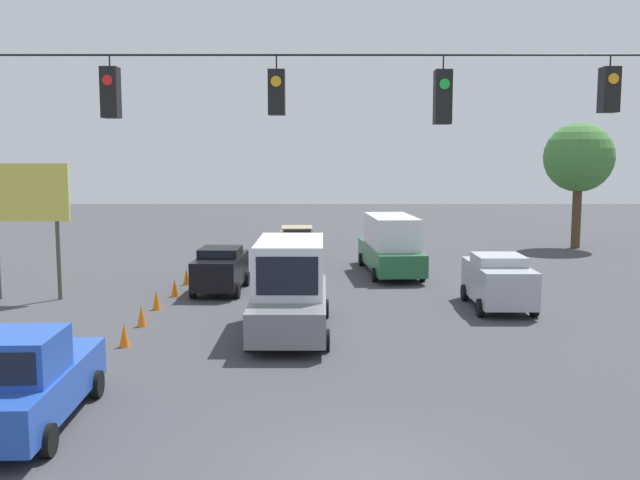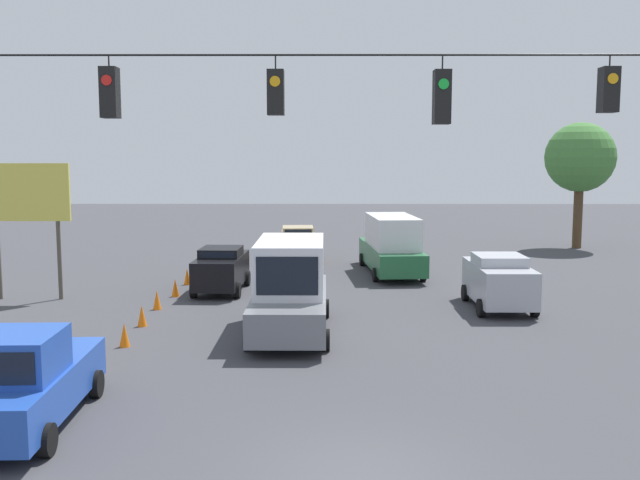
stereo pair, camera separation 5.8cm
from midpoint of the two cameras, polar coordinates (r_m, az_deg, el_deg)
The scene contains 16 objects.
ground_plane at distance 13.28m, azimuth 3.50°, elevation -18.43°, with size 140.00×140.00×0.00m, color #3D3D42.
overhead_signal_span at distance 13.96m, azimuth 3.09°, elevation 5.04°, with size 20.31×0.38×8.05m.
sedan_black_withflow_far at distance 29.83m, azimuth -7.85°, elevation -2.28°, with size 2.09×4.26×1.85m.
box_truck_grey_withflow_mid at distance 22.88m, azimuth -2.31°, elevation -3.77°, with size 2.52×6.58×2.95m.
pickup_truck_blue_parked_shoulder at distance 16.31m, azimuth -22.65°, elevation -10.41°, with size 2.37×5.16×2.12m.
box_truck_green_oncoming_deep at distance 34.13m, azimuth 5.78°, elevation -0.39°, with size 2.76×7.30×2.79m.
sedan_silver_oncoming_far at distance 27.12m, azimuth 14.17°, elevation -3.17°, with size 2.11×4.23×2.00m.
sedan_tan_withflow_deep at distance 38.30m, azimuth -1.73°, elevation -0.22°, with size 2.15×4.33×1.82m.
traffic_cone_nearest at distance 19.75m, azimuth -17.28°, elevation -9.06°, with size 0.31×0.31×0.72m, color orange.
traffic_cone_second at distance 22.04m, azimuth -15.31°, elevation -7.33°, with size 0.31×0.31×0.72m, color orange.
traffic_cone_third at distance 24.44m, azimuth -13.99°, elevation -5.90°, with size 0.31×0.31×0.72m, color orange.
traffic_cone_fourth at distance 26.92m, azimuth -12.85°, elevation -4.69°, with size 0.31×0.31×0.72m, color orange.
traffic_cone_fifth at distance 29.19m, azimuth -11.45°, elevation -3.76°, with size 0.31×0.31×0.72m, color orange.
traffic_cone_farthest at distance 31.73m, azimuth -10.53°, elevation -2.89°, with size 0.31×0.31×0.72m, color orange.
roadside_billboard at distance 29.93m, azimuth -22.39°, elevation 2.80°, with size 3.41×0.16×5.33m.
tree_horizon_left at distance 45.87m, azimuth 20.13°, elevation 6.16°, with size 4.17×4.17×7.59m.
Camera 2 is at (0.70, 11.98, 5.67)m, focal length 40.00 mm.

